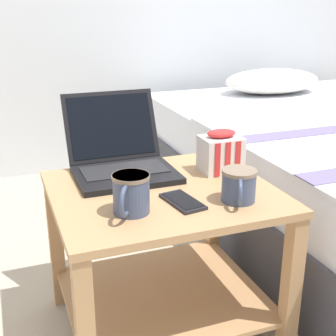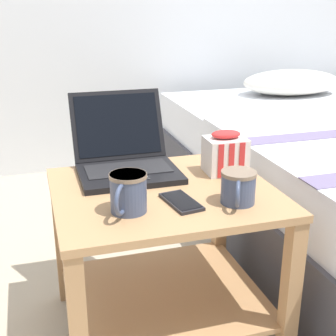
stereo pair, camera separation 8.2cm
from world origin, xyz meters
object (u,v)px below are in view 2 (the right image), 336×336
mug_front_left (128,191)px  snack_bag (225,153)px  laptop (125,157)px  cell_phone (181,202)px  mug_front_right (238,186)px

mug_front_left → snack_bag: 0.41m
laptop → snack_bag: (0.30, -0.10, 0.02)m
cell_phone → mug_front_left: bearing=-176.0°
mug_front_right → snack_bag: bearing=75.0°
mug_front_right → cell_phone: (-0.15, 0.04, -0.04)m
laptop → snack_bag: 0.32m
mug_front_right → laptop: bearing=125.1°
mug_front_left → cell_phone: (0.15, 0.01, -0.05)m
laptop → mug_front_right: 0.41m
snack_bag → cell_phone: (-0.21, -0.19, -0.06)m
laptop → mug_front_left: laptop is taller
mug_front_right → cell_phone: size_ratio=0.85×
laptop → mug_front_right: laptop is taller
laptop → mug_front_left: (-0.06, -0.31, 0.01)m
mug_front_left → mug_front_right: size_ratio=1.02×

